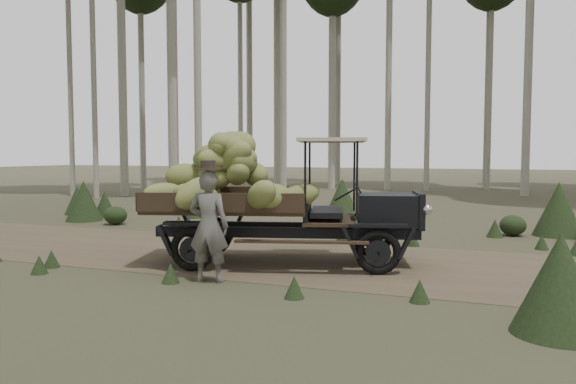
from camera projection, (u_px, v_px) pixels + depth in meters
name	position (u px, v px, depth m)	size (l,w,h in m)	color
ground	(292.00, 259.00, 10.12)	(120.00, 120.00, 0.00)	#473D2B
dirt_track	(292.00, 258.00, 10.12)	(70.00, 4.00, 0.01)	brown
banana_truck	(249.00, 183.00, 9.55)	(4.90, 3.01, 2.36)	black
farmer	(209.00, 225.00, 8.26)	(0.66, 0.50, 1.80)	#585651
undergrowth	(321.00, 240.00, 8.77)	(23.24, 22.80, 1.35)	#233319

